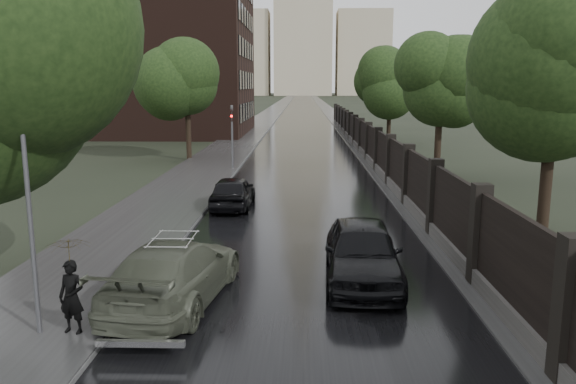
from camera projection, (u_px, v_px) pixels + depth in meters
The scene contains 17 objects.
ground at pixel (301, 380), 9.99m from camera, with size 800.00×800.00×0.00m, color black.
road at pixel (303, 101), 196.59m from camera, with size 8.00×420.00×0.02m, color black.
sidewalk_left at pixel (286, 100), 196.73m from camera, with size 4.00×420.00×0.16m, color #2D2D2D.
verge_right at pixel (318, 101), 196.45m from camera, with size 3.00×420.00×0.08m, color #2D2D2D.
fence_right at pixel (365, 143), 41.13m from camera, with size 0.45×75.72×2.70m.
tree_left_far at pixel (187, 84), 38.68m from camera, with size 4.25×4.25×7.39m.
tree_right_a at pixel (554, 93), 16.73m from camera, with size 4.08×4.08×7.01m.
tree_right_b at pixel (441, 90), 30.48m from camera, with size 4.08×4.08×7.01m.
tree_right_c at pixel (390, 88), 48.16m from camera, with size 4.08×4.08×7.01m.
lamp_post at pixel (30, 213), 11.10m from camera, with size 0.25×0.12×5.11m.
traffic_light at pixel (232, 132), 34.20m from camera, with size 0.16×0.32×4.00m.
brick_building at pixel (134, 39), 59.66m from camera, with size 24.00×18.00×20.00m, color black.
stalinist_tower at pixel (303, 22), 297.47m from camera, with size 92.00×30.00×159.00m.
volga_sedan at pixel (174, 272), 13.41m from camera, with size 2.17×5.34×1.55m, color #4B5040.
hatchback_left at pixel (233, 192), 23.94m from camera, with size 1.66×4.11×1.40m, color black.
car_right_near at pixel (362, 252), 14.85m from camera, with size 1.96×4.86×1.66m, color black.
pedestrian_umbrella at pixel (69, 258), 11.28m from camera, with size 1.06×1.07×2.39m.
Camera 1 is at (0.00, -9.19, 5.16)m, focal length 35.00 mm.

